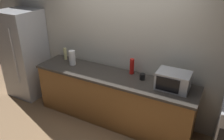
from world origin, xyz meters
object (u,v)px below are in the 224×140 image
microwave (173,80)px  mug_black (142,77)px  paper_towel_roll (72,58)px  refrigerator (25,54)px  bottle_hot_sauce (132,66)px  bottle_vinegar (65,54)px

microwave → mug_black: 0.51m
paper_towel_roll → mug_black: bearing=2.2°
mug_black → microwave: bearing=-6.2°
paper_towel_roll → refrigerator: bearing=-177.6°
microwave → mug_black: (-0.50, 0.05, -0.08)m
refrigerator → mug_black: (2.55, 0.10, 0.05)m
bottle_hot_sauce → bottle_vinegar: bearing=-178.2°
mug_black → refrigerator: bearing=-177.7°
refrigerator → bottle_hot_sauce: 2.33m
microwave → paper_towel_roll: size_ratio=1.78×
paper_towel_roll → bottle_vinegar: size_ratio=1.16×
bottle_vinegar → microwave: bearing=-3.5°
paper_towel_roll → mug_black: paper_towel_roll is taller
refrigerator → bottle_vinegar: (0.93, 0.18, 0.12)m
mug_black → paper_towel_roll: bearing=-177.8°
refrigerator → microwave: 3.05m
bottle_vinegar → mug_black: bottle_vinegar is taller
refrigerator → bottle_hot_sauce: (2.31, 0.22, 0.13)m
refrigerator → mug_black: bearing=2.3°
refrigerator → bottle_vinegar: size_ratio=7.75×
paper_towel_roll → mug_black: 1.36m
bottle_vinegar → bottle_hot_sauce: bearing=1.8°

